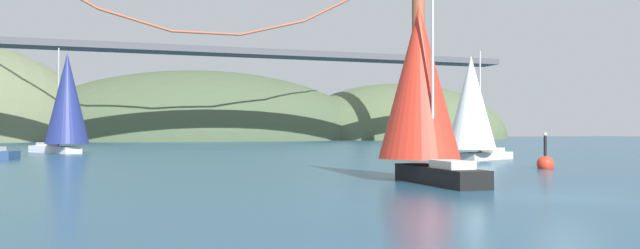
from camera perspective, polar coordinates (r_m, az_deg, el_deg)
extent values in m
plane|color=navy|center=(24.83, 22.27, -6.39)|extent=(360.00, 360.00, 0.00)
ellipsoid|color=#4C5B3D|center=(171.51, 7.55, -1.37)|extent=(65.35, 44.00, 31.22)
ellipsoid|color=#425138|center=(155.10, -10.98, -1.46)|extent=(89.83, 44.00, 35.05)
cylinder|color=brown|center=(130.10, 9.31, 7.36)|extent=(2.80, 2.80, 40.79)
cube|color=#47474C|center=(115.72, -10.70, 6.85)|extent=(125.20, 6.00, 1.20)
cylinder|color=brown|center=(115.40, -17.06, 9.44)|extent=(12.87, 0.50, 3.81)
cylinder|color=brown|center=(116.21, -10.70, 8.52)|extent=(12.74, 0.50, 0.50)
cylinder|color=brown|center=(118.93, -4.53, 9.12)|extent=(12.87, 0.50, 3.81)
cylinder|color=brown|center=(123.57, 1.32, 11.11)|extent=(12.97, 0.50, 7.10)
cube|color=#B7B2A8|center=(53.62, 15.28, -2.89)|extent=(6.63, 4.55, 0.65)
cube|color=beige|center=(54.59, 15.89, -2.32)|extent=(2.50, 2.25, 0.36)
cylinder|color=#B2B2B7|center=(53.07, 14.92, 2.10)|extent=(0.14, 0.14, 8.65)
cone|color=white|center=(51.87, 14.12, 2.03)|extent=(5.44, 5.44, 7.82)
cube|color=black|center=(29.11, 11.23, -4.75)|extent=(1.89, 6.75, 0.81)
cube|color=beige|center=(28.01, 12.38, -3.71)|extent=(1.32, 2.19, 0.36)
cylinder|color=#B2B2B7|center=(29.74, 10.61, 4.66)|extent=(0.14, 0.14, 8.85)
cone|color=red|center=(31.04, 9.37, 4.01)|extent=(4.30, 4.30, 7.79)
cube|color=white|center=(73.77, -23.83, -2.16)|extent=(6.05, 7.72, 0.77)
cube|color=beige|center=(75.02, -24.36, -1.70)|extent=(2.64, 2.94, 0.36)
cylinder|color=#B2B2B7|center=(73.13, -23.51, 2.41)|extent=(0.14, 0.14, 10.94)
cone|color=navy|center=(71.59, -22.82, 2.31)|extent=(6.38, 6.38, 9.96)
sphere|color=red|center=(42.45, 20.55, -3.53)|extent=(1.10, 1.10, 1.10)
cylinder|color=black|center=(42.41, 20.54, -2.12)|extent=(0.20, 0.20, 1.60)
sphere|color=#F2EA99|center=(42.39, 20.54, -0.88)|extent=(0.24, 0.24, 0.24)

